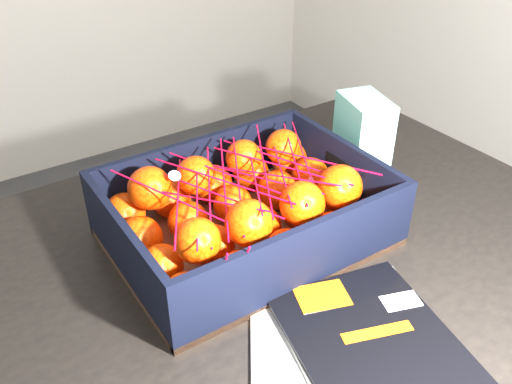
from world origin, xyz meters
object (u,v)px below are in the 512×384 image
magazine_stack (363,358)px  retail_carton (362,139)px  produce_crate (246,220)px  table (255,295)px

magazine_stack → retail_carton: (0.31, 0.36, 0.07)m
magazine_stack → produce_crate: size_ratio=0.86×
table → retail_carton: (0.31, 0.09, 0.18)m
produce_crate → magazine_stack: bearing=-93.0°
table → magazine_stack: 0.29m
table → produce_crate: bearing=77.4°
magazine_stack → retail_carton: bearing=48.5°
magazine_stack → retail_carton: size_ratio=2.22×
table → retail_carton: retail_carton is taller
table → magazine_stack: size_ratio=3.23×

